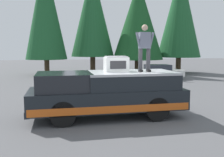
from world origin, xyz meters
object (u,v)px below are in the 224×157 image
at_px(person_on_truck_bed, 145,47).
at_px(parked_car_white, 157,72).
at_px(compressor_unit, 116,64).
at_px(pickup_truck, 107,93).

distance_m(person_on_truck_bed, parked_car_white, 11.58).
bearing_deg(compressor_unit, parked_car_white, -28.99).
bearing_deg(person_on_truck_bed, compressor_unit, 72.68).
distance_m(pickup_truck, compressor_unit, 1.14).
relative_size(pickup_truck, parked_car_white, 1.35).
relative_size(pickup_truck, person_on_truck_bed, 3.28).
xyz_separation_m(pickup_truck, person_on_truck_bed, (-0.12, -1.36, 1.68)).
bearing_deg(person_on_truck_bed, parked_car_white, -23.93).
bearing_deg(pickup_truck, person_on_truck_bed, -94.98).
height_order(pickup_truck, person_on_truck_bed, person_on_truck_bed).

